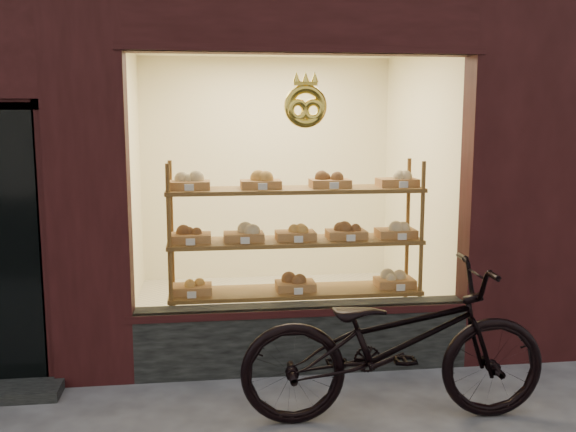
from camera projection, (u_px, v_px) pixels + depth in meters
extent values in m
cube|color=black|center=(303.00, 338.00, 5.27)|extent=(2.70, 0.25, 0.55)
torus|color=yellow|center=(306.00, 106.00, 4.88)|extent=(0.33, 0.07, 0.33)
cube|color=#543918|center=(295.00, 346.00, 5.72)|extent=(2.20, 0.45, 0.04)
cube|color=#543918|center=(295.00, 291.00, 5.64)|extent=(2.20, 0.45, 0.03)
cube|color=#543918|center=(295.00, 241.00, 5.57)|extent=(2.20, 0.45, 0.04)
cube|color=#543918|center=(296.00, 190.00, 5.51)|extent=(2.20, 0.45, 0.04)
cylinder|color=#543918|center=(170.00, 267.00, 5.27)|extent=(0.04, 0.04, 1.70)
cylinder|color=#543918|center=(421.00, 259.00, 5.54)|extent=(0.04, 0.04, 1.70)
cylinder|color=#543918|center=(172.00, 257.00, 5.65)|extent=(0.04, 0.04, 1.70)
cylinder|color=#543918|center=(407.00, 250.00, 5.93)|extent=(0.04, 0.04, 1.70)
cube|color=olive|center=(192.00, 289.00, 5.52)|extent=(0.34, 0.24, 0.07)
sphere|color=olive|center=(192.00, 280.00, 5.51)|extent=(0.11, 0.11, 0.11)
cube|color=silver|center=(192.00, 295.00, 5.34)|extent=(0.07, 0.01, 0.05)
cube|color=olive|center=(295.00, 286.00, 5.63)|extent=(0.34, 0.24, 0.07)
sphere|color=#4F2612|center=(295.00, 276.00, 5.62)|extent=(0.11, 0.11, 0.11)
cube|color=silver|center=(298.00, 291.00, 5.45)|extent=(0.07, 0.01, 0.05)
cube|color=olive|center=(395.00, 282.00, 5.75)|extent=(0.34, 0.24, 0.07)
sphere|color=tan|center=(395.00, 273.00, 5.74)|extent=(0.11, 0.11, 0.11)
cube|color=silver|center=(401.00, 288.00, 5.57)|extent=(0.08, 0.01, 0.05)
cube|color=olive|center=(191.00, 238.00, 5.45)|extent=(0.34, 0.24, 0.07)
sphere|color=#4F2612|center=(191.00, 228.00, 5.44)|extent=(0.11, 0.11, 0.11)
cube|color=silver|center=(190.00, 242.00, 5.27)|extent=(0.07, 0.01, 0.06)
cube|color=olive|center=(244.00, 237.00, 5.51)|extent=(0.34, 0.24, 0.07)
sphere|color=tan|center=(244.00, 227.00, 5.50)|extent=(0.11, 0.11, 0.11)
cube|color=silver|center=(245.00, 241.00, 5.33)|extent=(0.07, 0.01, 0.06)
cube|color=olive|center=(295.00, 235.00, 5.57)|extent=(0.34, 0.24, 0.07)
sphere|color=olive|center=(295.00, 226.00, 5.55)|extent=(0.11, 0.11, 0.11)
cube|color=silver|center=(299.00, 239.00, 5.39)|extent=(0.07, 0.01, 0.06)
cube|color=olive|center=(346.00, 234.00, 5.62)|extent=(0.34, 0.24, 0.07)
sphere|color=#4F2612|center=(346.00, 225.00, 5.61)|extent=(0.11, 0.11, 0.11)
cube|color=silver|center=(351.00, 238.00, 5.44)|extent=(0.07, 0.01, 0.06)
cube|color=olive|center=(396.00, 233.00, 5.68)|extent=(0.34, 0.24, 0.07)
sphere|color=tan|center=(396.00, 223.00, 5.67)|extent=(0.11, 0.11, 0.11)
cube|color=silver|center=(402.00, 237.00, 5.50)|extent=(0.08, 0.01, 0.06)
cube|color=olive|center=(190.00, 185.00, 5.38)|extent=(0.34, 0.24, 0.07)
sphere|color=tan|center=(189.00, 175.00, 5.37)|extent=(0.11, 0.11, 0.11)
cube|color=silver|center=(189.00, 188.00, 5.20)|extent=(0.07, 0.01, 0.06)
cube|color=olive|center=(261.00, 184.00, 5.46)|extent=(0.34, 0.24, 0.07)
sphere|color=olive|center=(261.00, 174.00, 5.45)|extent=(0.11, 0.11, 0.11)
cube|color=silver|center=(263.00, 187.00, 5.28)|extent=(0.08, 0.01, 0.06)
cube|color=olive|center=(330.00, 183.00, 5.54)|extent=(0.34, 0.24, 0.07)
sphere|color=#4F2612|center=(330.00, 174.00, 5.52)|extent=(0.11, 0.11, 0.11)
cube|color=silver|center=(334.00, 186.00, 5.36)|extent=(0.07, 0.01, 0.06)
cube|color=olive|center=(397.00, 182.00, 5.61)|extent=(0.34, 0.24, 0.07)
sphere|color=tan|center=(397.00, 173.00, 5.60)|extent=(0.11, 0.11, 0.11)
cube|color=silver|center=(404.00, 185.00, 5.43)|extent=(0.08, 0.01, 0.06)
imported|color=black|center=(394.00, 342.00, 4.36)|extent=(2.12, 0.83, 1.10)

